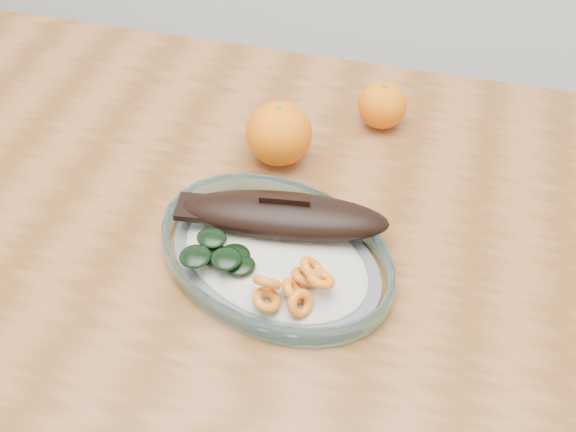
% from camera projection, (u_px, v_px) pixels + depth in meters
% --- Properties ---
extents(dining_table, '(1.20, 0.80, 0.75)m').
position_uv_depth(dining_table, '(225.00, 273.00, 0.97)').
color(dining_table, brown).
rests_on(dining_table, ground).
extents(plated_meal, '(0.69, 0.69, 0.08)m').
position_uv_depth(plated_meal, '(275.00, 250.00, 0.84)').
color(plated_meal, white).
rests_on(plated_meal, dining_table).
extents(orange_left, '(0.09, 0.09, 0.09)m').
position_uv_depth(orange_left, '(279.00, 134.00, 0.96)').
color(orange_left, '#E45F04').
rests_on(orange_left, dining_table).
extents(orange_right, '(0.07, 0.07, 0.07)m').
position_uv_depth(orange_right, '(382.00, 105.00, 1.02)').
color(orange_right, '#E45F04').
rests_on(orange_right, dining_table).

